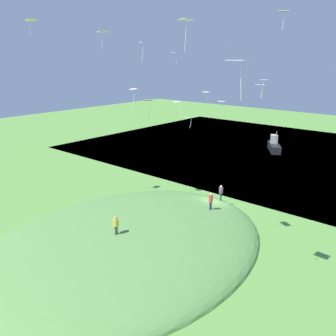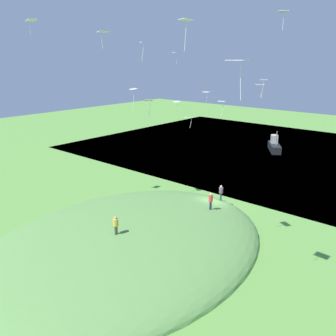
{
  "view_description": "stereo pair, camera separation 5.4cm",
  "coord_description": "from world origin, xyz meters",
  "px_view_note": "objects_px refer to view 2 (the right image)",
  "views": [
    {
      "loc": [
        31.15,
        19.86,
        16.06
      ],
      "look_at": [
        4.27,
        -3.07,
        5.25
      ],
      "focal_mm": 38.67,
      "sensor_mm": 36.0,
      "label": 1
    },
    {
      "loc": [
        31.12,
        19.9,
        16.06
      ],
      "look_at": [
        4.27,
        -3.07,
        5.25
      ],
      "focal_mm": 38.67,
      "sensor_mm": 36.0,
      "label": 2
    }
  ],
  "objects_px": {
    "kite_6": "(103,32)",
    "kite_11": "(31,21)",
    "kite_0": "(149,101)",
    "kite_4": "(264,81)",
    "kite_7": "(238,62)",
    "kite_8": "(186,22)",
    "kite_1": "(188,118)",
    "person_on_hilltop": "(221,191)",
    "kite_14": "(143,44)",
    "kite_13": "(283,12)",
    "kite_12": "(177,102)",
    "kite_5": "(261,85)",
    "boat_on_lake": "(274,146)",
    "person_with_child": "(116,223)",
    "person_watching_kites": "(211,199)",
    "kite_9": "(133,90)",
    "kite_2": "(174,54)",
    "kite_10": "(222,102)",
    "kite_3": "(206,93)"
  },
  "relations": [
    {
      "from": "person_on_hilltop",
      "to": "kite_4",
      "type": "distance_m",
      "value": 13.07
    },
    {
      "from": "kite_1",
      "to": "kite_2",
      "type": "height_order",
      "value": "kite_2"
    },
    {
      "from": "kite_2",
      "to": "kite_3",
      "type": "xyz_separation_m",
      "value": [
        -0.15,
        5.12,
        -4.72
      ]
    },
    {
      "from": "kite_3",
      "to": "kite_13",
      "type": "relative_size",
      "value": 1.24
    },
    {
      "from": "kite_0",
      "to": "kite_12",
      "type": "height_order",
      "value": "kite_0"
    },
    {
      "from": "kite_4",
      "to": "kite_5",
      "type": "distance_m",
      "value": 7.9
    },
    {
      "from": "person_watching_kites",
      "to": "person_on_hilltop",
      "type": "xyz_separation_m",
      "value": [
        -4.13,
        -1.4,
        -0.66
      ]
    },
    {
      "from": "kite_1",
      "to": "kite_5",
      "type": "relative_size",
      "value": 0.99
    },
    {
      "from": "kite_6",
      "to": "kite_11",
      "type": "height_order",
      "value": "kite_11"
    },
    {
      "from": "person_with_child",
      "to": "kite_1",
      "type": "bearing_deg",
      "value": -163.35
    },
    {
      "from": "kite_5",
      "to": "kite_10",
      "type": "distance_m",
      "value": 9.86
    },
    {
      "from": "kite_6",
      "to": "kite_7",
      "type": "distance_m",
      "value": 19.65
    },
    {
      "from": "kite_4",
      "to": "kite_13",
      "type": "distance_m",
      "value": 10.83
    },
    {
      "from": "kite_0",
      "to": "kite_10",
      "type": "xyz_separation_m",
      "value": [
        -8.36,
        3.89,
        -0.56
      ]
    },
    {
      "from": "person_with_child",
      "to": "kite_1",
      "type": "distance_m",
      "value": 15.27
    },
    {
      "from": "boat_on_lake",
      "to": "kite_9",
      "type": "bearing_deg",
      "value": 145.55
    },
    {
      "from": "kite_12",
      "to": "kite_3",
      "type": "bearing_deg",
      "value": 86.41
    },
    {
      "from": "kite_3",
      "to": "kite_5",
      "type": "relative_size",
      "value": 1.57
    },
    {
      "from": "kite_10",
      "to": "person_on_hilltop",
      "type": "bearing_deg",
      "value": 35.66
    },
    {
      "from": "person_on_hilltop",
      "to": "kite_9",
      "type": "xyz_separation_m",
      "value": [
        5.61,
        -7.6,
        10.84
      ]
    },
    {
      "from": "person_on_hilltop",
      "to": "kite_2",
      "type": "xyz_separation_m",
      "value": [
        -5.83,
        -11.59,
        14.57
      ]
    },
    {
      "from": "kite_6",
      "to": "kite_14",
      "type": "distance_m",
      "value": 4.1
    },
    {
      "from": "kite_6",
      "to": "kite_9",
      "type": "relative_size",
      "value": 0.75
    },
    {
      "from": "kite_1",
      "to": "kite_11",
      "type": "relative_size",
      "value": 0.84
    },
    {
      "from": "kite_5",
      "to": "kite_7",
      "type": "height_order",
      "value": "kite_7"
    },
    {
      "from": "kite_12",
      "to": "kite_5",
      "type": "bearing_deg",
      "value": 64.87
    },
    {
      "from": "person_on_hilltop",
      "to": "kite_13",
      "type": "distance_m",
      "value": 18.74
    },
    {
      "from": "person_on_hilltop",
      "to": "kite_1",
      "type": "height_order",
      "value": "kite_1"
    },
    {
      "from": "kite_5",
      "to": "kite_13",
      "type": "height_order",
      "value": "kite_13"
    },
    {
      "from": "kite_4",
      "to": "kite_11",
      "type": "xyz_separation_m",
      "value": [
        18.93,
        -14.57,
        5.82
      ]
    },
    {
      "from": "person_on_hilltop",
      "to": "kite_11",
      "type": "relative_size",
      "value": 1.25
    },
    {
      "from": "kite_6",
      "to": "kite_11",
      "type": "bearing_deg",
      "value": -40.23
    },
    {
      "from": "kite_0",
      "to": "kite_6",
      "type": "bearing_deg",
      "value": -27.1
    },
    {
      "from": "kite_7",
      "to": "kite_10",
      "type": "distance_m",
      "value": 22.84
    },
    {
      "from": "kite_0",
      "to": "kite_9",
      "type": "xyz_separation_m",
      "value": [
        1.77,
        -0.48,
        1.25
      ]
    },
    {
      "from": "kite_10",
      "to": "kite_14",
      "type": "xyz_separation_m",
      "value": [
        8.94,
        -4.03,
        6.31
      ]
    },
    {
      "from": "person_watching_kites",
      "to": "kite_2",
      "type": "distance_m",
      "value": 21.49
    },
    {
      "from": "boat_on_lake",
      "to": "kite_11",
      "type": "bearing_deg",
      "value": 137.77
    },
    {
      "from": "kite_8",
      "to": "kite_1",
      "type": "bearing_deg",
      "value": -143.74
    },
    {
      "from": "kite_6",
      "to": "kite_10",
      "type": "xyz_separation_m",
      "value": [
        -12.39,
        5.95,
        -7.39
      ]
    },
    {
      "from": "person_watching_kites",
      "to": "kite_0",
      "type": "bearing_deg",
      "value": -85.53
    },
    {
      "from": "boat_on_lake",
      "to": "kite_5",
      "type": "height_order",
      "value": "kite_5"
    },
    {
      "from": "boat_on_lake",
      "to": "person_watching_kites",
      "type": "distance_m",
      "value": 33.37
    },
    {
      "from": "boat_on_lake",
      "to": "kite_7",
      "type": "xyz_separation_m",
      "value": [
        42.14,
        16.01,
        14.94
      ]
    },
    {
      "from": "kite_12",
      "to": "kite_13",
      "type": "xyz_separation_m",
      "value": [
        7.72,
        17.54,
        9.45
      ]
    },
    {
      "from": "kite_4",
      "to": "kite_11",
      "type": "distance_m",
      "value": 24.59
    },
    {
      "from": "kite_4",
      "to": "kite_7",
      "type": "relative_size",
      "value": 0.92
    },
    {
      "from": "person_on_hilltop",
      "to": "kite_9",
      "type": "bearing_deg",
      "value": 112.54
    },
    {
      "from": "kite_11",
      "to": "kite_14",
      "type": "height_order",
      "value": "kite_11"
    },
    {
      "from": "kite_12",
      "to": "kite_8",
      "type": "bearing_deg",
      "value": 40.49
    }
  ]
}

